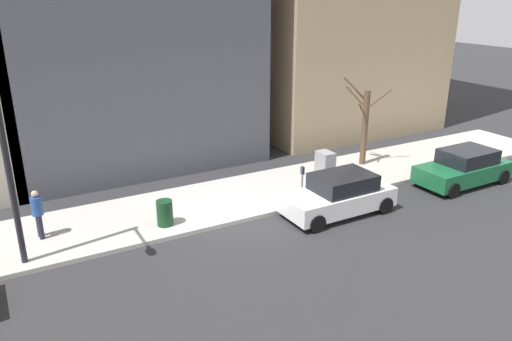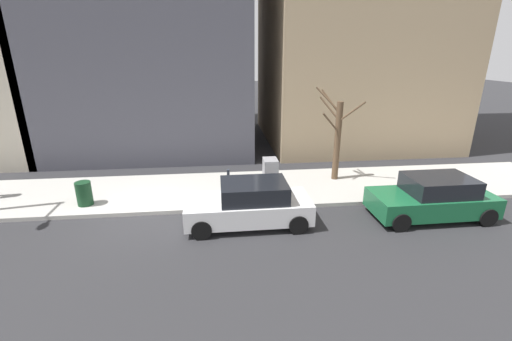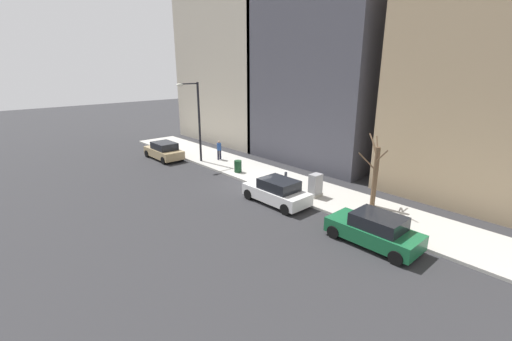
{
  "view_description": "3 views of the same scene",
  "coord_description": "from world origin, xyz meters",
  "px_view_note": "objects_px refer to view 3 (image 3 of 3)",
  "views": [
    {
      "loc": [
        -14.3,
        7.08,
        7.86
      ],
      "look_at": [
        0.99,
        -1.42,
        1.48
      ],
      "focal_mm": 35.0,
      "sensor_mm": 36.0,
      "label": 1
    },
    {
      "loc": [
        -11.52,
        -2.88,
        5.6
      ],
      "look_at": [
        1.37,
        -4.29,
        1.1
      ],
      "focal_mm": 24.0,
      "sensor_mm": 36.0,
      "label": 2
    },
    {
      "loc": [
        -14.64,
        -17.19,
        7.93
      ],
      "look_at": [
        0.02,
        -0.8,
        1.15
      ],
      "focal_mm": 24.0,
      "sensor_mm": 36.0,
      "label": 3
    }
  ],
  "objects_px": {
    "parked_car_green": "(374,230)",
    "parking_meter": "(286,180)",
    "parked_car_white": "(277,192)",
    "pedestrian_near_meter": "(219,149)",
    "trash_bin": "(238,166)",
    "bare_tree": "(375,174)",
    "streetlamp": "(196,116)",
    "office_block_center": "(339,63)",
    "utility_box": "(315,186)",
    "parked_car_tan": "(164,151)"
  },
  "relations": [
    {
      "from": "parked_car_white",
      "to": "parked_car_green",
      "type": "bearing_deg",
      "value": -92.12
    },
    {
      "from": "office_block_center",
      "to": "parked_car_white",
      "type": "bearing_deg",
      "value": -158.62
    },
    {
      "from": "bare_tree",
      "to": "parking_meter",
      "type": "bearing_deg",
      "value": 114.11
    },
    {
      "from": "office_block_center",
      "to": "streetlamp",
      "type": "bearing_deg",
      "value": 151.59
    },
    {
      "from": "office_block_center",
      "to": "utility_box",
      "type": "bearing_deg",
      "value": -149.44
    },
    {
      "from": "streetlamp",
      "to": "bare_tree",
      "type": "distance_m",
      "value": 15.07
    },
    {
      "from": "parking_meter",
      "to": "office_block_center",
      "type": "xyz_separation_m",
      "value": [
        10.65,
        4.08,
        7.12
      ]
    },
    {
      "from": "parked_car_green",
      "to": "pedestrian_near_meter",
      "type": "xyz_separation_m",
      "value": [
        3.19,
        16.42,
        0.35
      ]
    },
    {
      "from": "trash_bin",
      "to": "office_block_center",
      "type": "relative_size",
      "value": 0.06
    },
    {
      "from": "utility_box",
      "to": "office_block_center",
      "type": "height_order",
      "value": "office_block_center"
    },
    {
      "from": "streetlamp",
      "to": "office_block_center",
      "type": "height_order",
      "value": "office_block_center"
    },
    {
      "from": "trash_bin",
      "to": "office_block_center",
      "type": "xyz_separation_m",
      "value": [
        10.2,
        -1.31,
        7.5
      ]
    },
    {
      "from": "streetlamp",
      "to": "office_block_center",
      "type": "relative_size",
      "value": 0.4
    },
    {
      "from": "trash_bin",
      "to": "office_block_center",
      "type": "bearing_deg",
      "value": -7.32
    },
    {
      "from": "parked_car_green",
      "to": "parked_car_tan",
      "type": "height_order",
      "value": "same"
    },
    {
      "from": "parked_car_green",
      "to": "parking_meter",
      "type": "bearing_deg",
      "value": 76.48
    },
    {
      "from": "streetlamp",
      "to": "utility_box",
      "type": "bearing_deg",
      "value": -85.0
    },
    {
      "from": "parked_car_tan",
      "to": "utility_box",
      "type": "xyz_separation_m",
      "value": [
        2.52,
        -14.81,
        0.11
      ]
    },
    {
      "from": "parked_car_white",
      "to": "pedestrian_near_meter",
      "type": "distance_m",
      "value": 10.39
    },
    {
      "from": "utility_box",
      "to": "office_block_center",
      "type": "xyz_separation_m",
      "value": [
        9.8,
        5.79,
        7.25
      ]
    },
    {
      "from": "parking_meter",
      "to": "pedestrian_near_meter",
      "type": "relative_size",
      "value": 0.81
    },
    {
      "from": "parked_car_tan",
      "to": "streetlamp",
      "type": "bearing_deg",
      "value": -64.9
    },
    {
      "from": "parked_car_white",
      "to": "trash_bin",
      "type": "xyz_separation_m",
      "value": [
        1.9,
        6.05,
        -0.14
      ]
    },
    {
      "from": "parked_car_tan",
      "to": "bare_tree",
      "type": "height_order",
      "value": "bare_tree"
    },
    {
      "from": "parking_meter",
      "to": "streetlamp",
      "type": "xyz_separation_m",
      "value": [
        -0.17,
        9.93,
        3.04
      ]
    },
    {
      "from": "parked_car_green",
      "to": "trash_bin",
      "type": "bearing_deg",
      "value": 79.98
    },
    {
      "from": "parking_meter",
      "to": "utility_box",
      "type": "xyz_separation_m",
      "value": [
        0.85,
        -1.71,
        -0.13
      ]
    },
    {
      "from": "pedestrian_near_meter",
      "to": "parked_car_green",
      "type": "bearing_deg",
      "value": 73.52
    },
    {
      "from": "trash_bin",
      "to": "utility_box",
      "type": "bearing_deg",
      "value": -86.77
    },
    {
      "from": "parked_car_white",
      "to": "streetlamp",
      "type": "bearing_deg",
      "value": 82.69
    },
    {
      "from": "parked_car_white",
      "to": "office_block_center",
      "type": "relative_size",
      "value": 0.26
    },
    {
      "from": "bare_tree",
      "to": "utility_box",
      "type": "bearing_deg",
      "value": 112.79
    },
    {
      "from": "parking_meter",
      "to": "bare_tree",
      "type": "relative_size",
      "value": 0.33
    },
    {
      "from": "streetlamp",
      "to": "pedestrian_near_meter",
      "type": "relative_size",
      "value": 3.92
    },
    {
      "from": "parked_car_green",
      "to": "streetlamp",
      "type": "bearing_deg",
      "value": 84.53
    },
    {
      "from": "parking_meter",
      "to": "trash_bin",
      "type": "xyz_separation_m",
      "value": [
        0.45,
        5.39,
        -0.38
      ]
    },
    {
      "from": "bare_tree",
      "to": "parked_car_white",
      "type": "bearing_deg",
      "value": 130.89
    },
    {
      "from": "streetlamp",
      "to": "bare_tree",
      "type": "bearing_deg",
      "value": -81.03
    },
    {
      "from": "bare_tree",
      "to": "trash_bin",
      "type": "xyz_separation_m",
      "value": [
        -1.71,
        10.22,
        -1.48
      ]
    },
    {
      "from": "trash_bin",
      "to": "parking_meter",
      "type": "bearing_deg",
      "value": -94.78
    },
    {
      "from": "trash_bin",
      "to": "parked_car_tan",
      "type": "bearing_deg",
      "value": 105.35
    },
    {
      "from": "parked_car_tan",
      "to": "streetlamp",
      "type": "distance_m",
      "value": 4.8
    },
    {
      "from": "parked_car_tan",
      "to": "parked_car_white",
      "type": "bearing_deg",
      "value": -89.33
    },
    {
      "from": "pedestrian_near_meter",
      "to": "trash_bin",
      "type": "bearing_deg",
      "value": 68.9
    },
    {
      "from": "parked_car_green",
      "to": "parked_car_white",
      "type": "xyz_separation_m",
      "value": [
        0.2,
        6.48,
        0.0
      ]
    },
    {
      "from": "streetlamp",
      "to": "parking_meter",
      "type": "bearing_deg",
      "value": -89.03
    },
    {
      "from": "parked_car_tan",
      "to": "office_block_center",
      "type": "xyz_separation_m",
      "value": [
        12.32,
        -9.02,
        7.36
      ]
    },
    {
      "from": "streetlamp",
      "to": "bare_tree",
      "type": "height_order",
      "value": "streetlamp"
    },
    {
      "from": "bare_tree",
      "to": "trash_bin",
      "type": "relative_size",
      "value": 4.51
    },
    {
      "from": "parked_car_white",
      "to": "office_block_center",
      "type": "xyz_separation_m",
      "value": [
        12.1,
        4.74,
        7.36
      ]
    }
  ]
}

